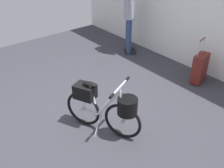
{
  "coord_description": "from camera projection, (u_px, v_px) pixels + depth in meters",
  "views": [
    {
      "loc": [
        2.62,
        -1.74,
        2.5
      ],
      "look_at": [
        0.12,
        0.29,
        0.55
      ],
      "focal_mm": 42.49,
      "sensor_mm": 36.0,
      "label": 1
    }
  ],
  "objects": [
    {
      "name": "ground_plane",
      "position": [
        92.0,
        118.0,
        3.97
      ],
      "size": [
        7.05,
        7.05,
        0.0
      ],
      "primitive_type": "plane",
      "color": "#38383F"
    },
    {
      "name": "rolling_suitcase",
      "position": [
        200.0,
        68.0,
        4.75
      ],
      "size": [
        0.26,
        0.39,
        0.83
      ],
      "color": "maroon",
      "rests_on": "ground_plane"
    },
    {
      "name": "visitor_near_wall",
      "position": [
        129.0,
        11.0,
        5.5
      ],
      "size": [
        0.44,
        0.39,
        1.65
      ],
      "color": "navy",
      "rests_on": "ground_plane"
    },
    {
      "name": "folding_bike_foreground",
      "position": [
        105.0,
        106.0,
        3.51
      ],
      "size": [
        1.06,
        0.61,
        0.81
      ],
      "color": "black",
      "rests_on": "ground_plane"
    }
  ]
}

